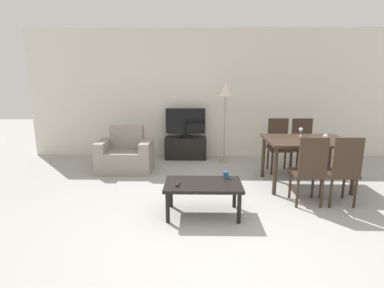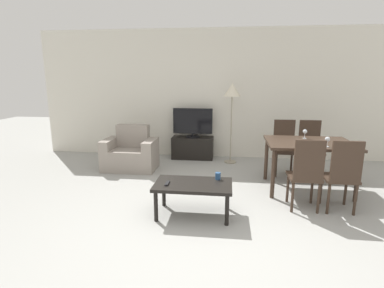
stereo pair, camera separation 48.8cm
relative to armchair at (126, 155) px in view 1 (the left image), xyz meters
name	(u,v)px [view 1 (the left image)]	position (x,y,z in m)	size (l,w,h in m)	color
ground_plane	(222,233)	(1.61, -2.28, -0.30)	(18.00, 18.00, 0.00)	#9E9E99
wall_back	(210,94)	(1.61, 1.13, 1.05)	(7.78, 0.06, 2.70)	silver
armchair	(126,155)	(0.00, 0.00, 0.00)	(0.98, 0.64, 0.82)	gray
tv_stand	(186,148)	(1.08, 0.88, -0.06)	(0.87, 0.37, 0.46)	black
tv	(186,123)	(1.08, 0.88, 0.48)	(0.83, 0.29, 0.61)	black
coffee_table	(203,187)	(1.41, -1.80, 0.08)	(0.97, 0.56, 0.42)	black
dining_table	(306,145)	(3.06, -0.71, 0.38)	(1.27, 0.94, 0.76)	#38281E
dining_chair_near	(310,168)	(2.84, -1.50, 0.23)	(0.40, 0.40, 0.97)	#38281E
dining_chair_far	(303,143)	(3.28, 0.07, 0.23)	(0.40, 0.40, 0.97)	#38281E
dining_chair_near_right	(343,168)	(3.28, -1.50, 0.23)	(0.40, 0.40, 0.97)	#38281E
dining_chair_far_left	(279,143)	(2.84, 0.07, 0.23)	(0.40, 0.40, 0.97)	#38281E
floor_lamp	(225,94)	(1.89, 0.65, 1.09)	(0.32, 0.32, 1.61)	gray
remote_primary	(178,184)	(1.09, -1.87, 0.14)	(0.04, 0.15, 0.02)	black
cup_white_near	(226,175)	(1.71, -1.62, 0.17)	(0.07, 0.07, 0.09)	navy
wine_glass_left	(326,137)	(3.21, -1.03, 0.57)	(0.07, 0.07, 0.15)	silver
wine_glass_center	(301,130)	(3.04, -0.46, 0.57)	(0.07, 0.07, 0.15)	silver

